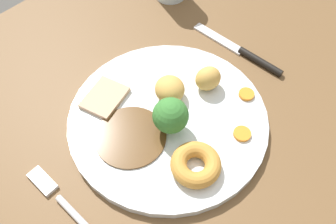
{
  "coord_description": "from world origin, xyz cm",
  "views": [
    {
      "loc": [
        -24.13,
        -18.44,
        47.0
      ],
      "look_at": [
        -2.91,
        0.78,
        6.0
      ],
      "focal_mm": 36.3,
      "sensor_mm": 36.0,
      "label": 1
    }
  ],
  "objects_px": {
    "carrot_coin_back": "(242,134)",
    "broccoli_floret": "(171,116)",
    "roast_potato_right": "(208,79)",
    "knife": "(244,53)",
    "carrot_coin_front": "(246,94)",
    "fork": "(65,204)",
    "dinner_plate": "(168,118)",
    "meat_slice_main": "(105,98)",
    "yorkshire_pudding": "(196,164)",
    "roast_potato_left": "(169,90)"
  },
  "relations": [
    {
      "from": "carrot_coin_back",
      "to": "broccoli_floret",
      "type": "height_order",
      "value": "broccoli_floret"
    },
    {
      "from": "roast_potato_right",
      "to": "knife",
      "type": "bearing_deg",
      "value": 1.94
    },
    {
      "from": "carrot_coin_front",
      "to": "carrot_coin_back",
      "type": "distance_m",
      "value": 0.07
    },
    {
      "from": "carrot_coin_front",
      "to": "fork",
      "type": "xyz_separation_m",
      "value": [
        -0.3,
        0.08,
        -0.01
      ]
    },
    {
      "from": "dinner_plate",
      "to": "roast_potato_right",
      "type": "bearing_deg",
      "value": -5.86
    },
    {
      "from": "broccoli_floret",
      "to": "knife",
      "type": "height_order",
      "value": "broccoli_floret"
    },
    {
      "from": "meat_slice_main",
      "to": "yorkshire_pudding",
      "type": "bearing_deg",
      "value": -88.86
    },
    {
      "from": "yorkshire_pudding",
      "to": "roast_potato_right",
      "type": "bearing_deg",
      "value": 31.92
    },
    {
      "from": "roast_potato_left",
      "to": "carrot_coin_back",
      "type": "relative_size",
      "value": 1.89
    },
    {
      "from": "dinner_plate",
      "to": "roast_potato_left",
      "type": "relative_size",
      "value": 6.23
    },
    {
      "from": "dinner_plate",
      "to": "carrot_coin_front",
      "type": "height_order",
      "value": "carrot_coin_front"
    },
    {
      "from": "yorkshire_pudding",
      "to": "carrot_coin_back",
      "type": "xyz_separation_m",
      "value": [
        0.09,
        -0.02,
        -0.01
      ]
    },
    {
      "from": "dinner_plate",
      "to": "roast_potato_left",
      "type": "bearing_deg",
      "value": 39.23
    },
    {
      "from": "roast_potato_left",
      "to": "carrot_coin_front",
      "type": "relative_size",
      "value": 1.99
    },
    {
      "from": "meat_slice_main",
      "to": "carrot_coin_back",
      "type": "distance_m",
      "value": 0.21
    },
    {
      "from": "roast_potato_left",
      "to": "knife",
      "type": "xyz_separation_m",
      "value": [
        0.17,
        -0.03,
        -0.03
      ]
    },
    {
      "from": "broccoli_floret",
      "to": "fork",
      "type": "bearing_deg",
      "value": 170.5
    },
    {
      "from": "knife",
      "to": "fork",
      "type": "bearing_deg",
      "value": 87.98
    },
    {
      "from": "roast_potato_left",
      "to": "knife",
      "type": "bearing_deg",
      "value": -9.41
    },
    {
      "from": "dinner_plate",
      "to": "yorkshire_pudding",
      "type": "relative_size",
      "value": 4.39
    },
    {
      "from": "fork",
      "to": "yorkshire_pudding",
      "type": "bearing_deg",
      "value": -122.75
    },
    {
      "from": "roast_potato_left",
      "to": "carrot_coin_back",
      "type": "distance_m",
      "value": 0.13
    },
    {
      "from": "dinner_plate",
      "to": "roast_potato_right",
      "type": "relative_size",
      "value": 7.27
    },
    {
      "from": "meat_slice_main",
      "to": "broccoli_floret",
      "type": "bearing_deg",
      "value": -76.11
    },
    {
      "from": "roast_potato_left",
      "to": "knife",
      "type": "height_order",
      "value": "roast_potato_left"
    },
    {
      "from": "fork",
      "to": "carrot_coin_back",
      "type": "bearing_deg",
      "value": -115.53
    },
    {
      "from": "yorkshire_pudding",
      "to": "fork",
      "type": "distance_m",
      "value": 0.18
    },
    {
      "from": "carrot_coin_front",
      "to": "carrot_coin_back",
      "type": "height_order",
      "value": "same"
    },
    {
      "from": "dinner_plate",
      "to": "roast_potato_right",
      "type": "distance_m",
      "value": 0.09
    },
    {
      "from": "carrot_coin_front",
      "to": "dinner_plate",
      "type": "bearing_deg",
      "value": 149.88
    },
    {
      "from": "carrot_coin_front",
      "to": "fork",
      "type": "distance_m",
      "value": 0.31
    },
    {
      "from": "meat_slice_main",
      "to": "carrot_coin_front",
      "type": "relative_size",
      "value": 2.75
    },
    {
      "from": "roast_potato_right",
      "to": "fork",
      "type": "relative_size",
      "value": 0.27
    },
    {
      "from": "dinner_plate",
      "to": "broccoli_floret",
      "type": "xyz_separation_m",
      "value": [
        -0.01,
        -0.02,
        0.04
      ]
    },
    {
      "from": "broccoli_floret",
      "to": "fork",
      "type": "xyz_separation_m",
      "value": [
        -0.17,
        0.03,
        -0.04
      ]
    },
    {
      "from": "fork",
      "to": "roast_potato_left",
      "type": "bearing_deg",
      "value": -86.93
    },
    {
      "from": "meat_slice_main",
      "to": "broccoli_floret",
      "type": "height_order",
      "value": "broccoli_floret"
    },
    {
      "from": "roast_potato_left",
      "to": "roast_potato_right",
      "type": "xyz_separation_m",
      "value": [
        0.06,
        -0.03,
        0.0
      ]
    },
    {
      "from": "fork",
      "to": "carrot_coin_front",
      "type": "bearing_deg",
      "value": -104.21
    },
    {
      "from": "roast_potato_left",
      "to": "broccoli_floret",
      "type": "height_order",
      "value": "broccoli_floret"
    },
    {
      "from": "roast_potato_right",
      "to": "broccoli_floret",
      "type": "xyz_separation_m",
      "value": [
        -0.1,
        -0.01,
        0.01
      ]
    },
    {
      "from": "meat_slice_main",
      "to": "broccoli_floret",
      "type": "xyz_separation_m",
      "value": [
        0.03,
        -0.11,
        0.03
      ]
    },
    {
      "from": "yorkshire_pudding",
      "to": "knife",
      "type": "xyz_separation_m",
      "value": [
        0.23,
        0.08,
        -0.02
      ]
    },
    {
      "from": "carrot_coin_back",
      "to": "meat_slice_main",
      "type": "bearing_deg",
      "value": 114.71
    },
    {
      "from": "roast_potato_left",
      "to": "carrot_coin_back",
      "type": "height_order",
      "value": "roast_potato_left"
    },
    {
      "from": "dinner_plate",
      "to": "fork",
      "type": "bearing_deg",
      "value": 176.68
    },
    {
      "from": "broccoli_floret",
      "to": "dinner_plate",
      "type": "bearing_deg",
      "value": 50.78
    },
    {
      "from": "roast_potato_right",
      "to": "carrot_coin_front",
      "type": "xyz_separation_m",
      "value": [
        0.03,
        -0.06,
        -0.02
      ]
    },
    {
      "from": "carrot_coin_front",
      "to": "carrot_coin_back",
      "type": "relative_size",
      "value": 0.95
    },
    {
      "from": "carrot_coin_back",
      "to": "broccoli_floret",
      "type": "distance_m",
      "value": 0.11
    }
  ]
}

